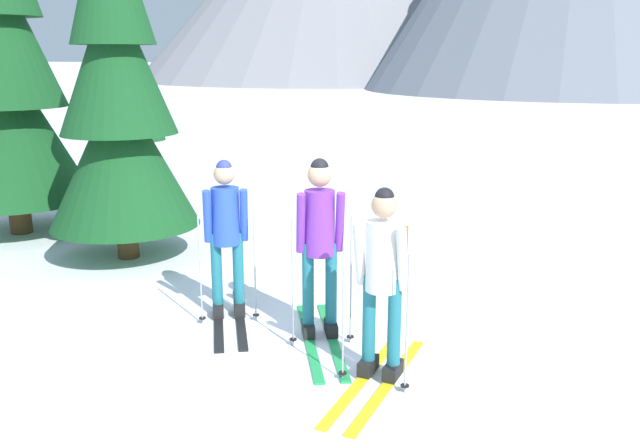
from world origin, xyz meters
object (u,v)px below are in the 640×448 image
Objects in this scene: skier_in_blue at (226,234)px; pine_tree_mid at (117,96)px; skier_in_white at (383,275)px; skier_in_purple at (320,242)px; pine_tree_near at (133,120)px; pine_tree_far at (4,68)px.

skier_in_blue is 0.35× the size of pine_tree_mid.
skier_in_blue is 1.99m from skier_in_white.
skier_in_white is at bearing -26.46° from pine_tree_mid.
skier_in_purple is at bearing 144.00° from skier_in_white.
pine_tree_near is 0.72× the size of pine_tree_mid.
pine_tree_far reaches higher than skier_in_white.
skier_in_purple is 6.57m from pine_tree_near.
skier_in_purple is at bearing -7.71° from skier_in_blue.
skier_in_blue is at bearing 158.98° from skier_in_white.
pine_tree_near is at bearing 123.94° from pine_tree_mid.
skier_in_blue is at bearing 172.29° from skier_in_purple.
pine_tree_far reaches higher than skier_in_blue.
skier_in_blue is 5.68m from pine_tree_near.
pine_tree_mid reaches higher than skier_in_white.
pine_tree_far reaches higher than pine_tree_mid.
pine_tree_near is at bearing 141.60° from skier_in_white.
pine_tree_near is 3.20m from pine_tree_mid.
skier_in_blue is at bearing -21.38° from pine_tree_far.
pine_tree_mid reaches higher than pine_tree_near.
skier_in_blue is 0.49× the size of pine_tree_near.
skier_in_purple is at bearing -23.95° from pine_tree_mid.
pine_tree_far is (-4.60, 1.80, 1.56)m from skier_in_blue.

